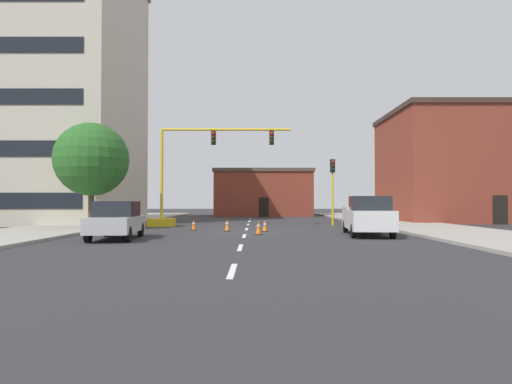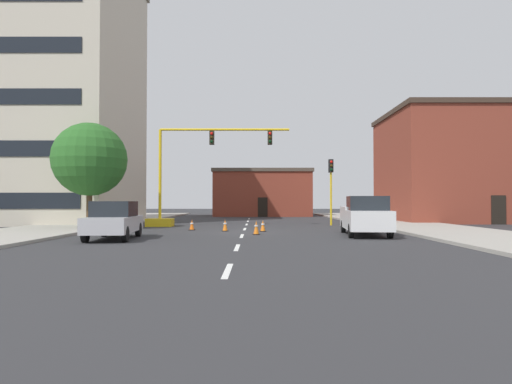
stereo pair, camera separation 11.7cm
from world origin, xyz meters
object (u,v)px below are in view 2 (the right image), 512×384
Objects in this scene: traffic_signal_gantry at (180,193)px; sedan_silver_near_left at (115,220)px; traffic_cone_roadside_b at (193,225)px; traffic_cone_roadside_c at (257,228)px; traffic_cone_roadside_a at (264,226)px; traffic_light_pole_right at (332,177)px; pickup_truck_white at (366,216)px; traffic_cone_roadside_d at (226,225)px; tree_left_near at (90,160)px.

sedan_silver_near_left is (-1.14, -10.35, -1.41)m from traffic_signal_gantry.
traffic_cone_roadside_c reaches higher than traffic_cone_roadside_b.
traffic_cone_roadside_c is (3.88, -3.57, 0.04)m from traffic_cone_roadside_b.
traffic_signal_gantry reaches higher than traffic_cone_roadside_a.
traffic_light_pole_right is 6.58× the size of traffic_cone_roadside_c.
pickup_truck_white reaches higher than traffic_cone_roadside_c.
traffic_signal_gantry is 9.49m from traffic_cone_roadside_c.
sedan_silver_near_left is at bearing -112.57° from traffic_cone_roadside_b.
traffic_cone_roadside_a is at bearing -16.18° from traffic_cone_roadside_b.
pickup_truck_white is 12.27m from sedan_silver_near_left.
sedan_silver_near_left is at bearing -130.97° from traffic_cone_roadside_d.
traffic_signal_gantry is 2.13× the size of sedan_silver_near_left.
pickup_truck_white is at bearing -23.45° from traffic_cone_roadside_b.
tree_left_near is at bearing 172.64° from traffic_cone_roadside_b.
traffic_cone_roadside_d is (3.57, -4.93, -1.95)m from traffic_signal_gantry.
tree_left_near is at bearing 118.40° from sedan_silver_near_left.
tree_left_near reaches higher than sedan_silver_near_left.
traffic_cone_roadside_a is at bearing 80.63° from traffic_cone_roadside_c.
traffic_signal_gantry is 4.71m from traffic_cone_roadside_b.
traffic_cone_roadside_c reaches higher than traffic_cone_roadside_d.
tree_left_near is 9.10× the size of traffic_cone_roadside_c.
pickup_truck_white is at bearing 10.61° from sedan_silver_near_left.
traffic_signal_gantry is 1.49× the size of tree_left_near.
traffic_cone_roadside_c reaches higher than traffic_cone_roadside_a.
traffic_cone_roadside_a is 0.91× the size of traffic_cone_roadside_c.
tree_left_near reaches higher than pickup_truck_white.
sedan_silver_near_left is 6.65× the size of traffic_cone_roadside_d.
traffic_cone_roadside_d is at bearing 171.98° from traffic_cone_roadside_a.
traffic_signal_gantry reaches higher than traffic_cone_roadside_d.
pickup_truck_white reaches higher than traffic_cone_roadside_b.
sedan_silver_near_left is 8.61m from traffic_cone_roadside_a.
traffic_cone_roadside_d is (8.59, -1.77, -4.01)m from tree_left_near.
traffic_signal_gantry is 6.39m from traffic_cone_roadside_d.
traffic_cone_roadside_a is 1.04× the size of traffic_cone_roadside_b.
traffic_signal_gantry is at bearing 83.73° from sedan_silver_near_left.
tree_left_near reaches higher than traffic_cone_roadside_a.
traffic_cone_roadside_b is 5.27m from traffic_cone_roadside_c.
tree_left_near is 9.64m from traffic_cone_roadside_d.
traffic_signal_gantry is at bearing 143.49° from pickup_truck_white.
traffic_cone_roadside_c is at bearing 23.07° from sedan_silver_near_left.
sedan_silver_near_left is (-12.06, -2.26, -0.09)m from pickup_truck_white.
traffic_cone_roadside_a is at bearing 36.50° from sedan_silver_near_left.
sedan_silver_near_left is at bearing -135.63° from traffic_light_pole_right.
traffic_signal_gantry reaches higher than pickup_truck_white.
tree_left_near is at bearing 157.02° from traffic_cone_roadside_c.
traffic_signal_gantry reaches higher than traffic_cone_roadside_c.
traffic_signal_gantry is 8.03m from traffic_cone_roadside_a.
traffic_signal_gantry is 15.41× the size of traffic_cone_roadside_b.
traffic_cone_roadside_a is at bearing -42.26° from traffic_signal_gantry.
traffic_light_pole_right reaches higher than traffic_cone_roadside_d.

